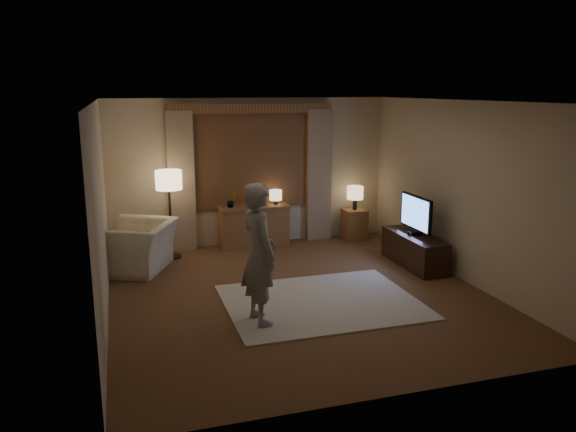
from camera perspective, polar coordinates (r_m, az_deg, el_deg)
name	(u,v)px	position (r m, az deg, el deg)	size (l,w,h in m)	color
room	(288,192)	(7.89, -0.02, 2.44)	(5.04, 5.54, 2.64)	brown
rug	(321,302)	(7.50, 3.40, -8.70)	(2.50, 2.00, 0.02)	beige
sideboard	(254,227)	(9.98, -3.46, -1.14)	(1.20, 0.40, 0.70)	brown
picture_frame	(254,202)	(9.88, -3.49, 1.39)	(0.16, 0.02, 0.20)	brown
plant	(231,201)	(9.79, -5.78, 1.54)	(0.17, 0.13, 0.30)	#999999
table_lamp_sideboard	(276,196)	(9.96, -1.26, 2.08)	(0.22, 0.22, 0.30)	black
floor_lamp	(169,185)	(9.31, -12.01, 3.12)	(0.43, 0.43, 1.47)	black
armchair	(138,247)	(8.97, -15.04, -3.02)	(1.16, 1.01, 0.75)	beige
side_table	(354,224)	(10.55, 6.75, -0.84)	(0.40, 0.40, 0.56)	brown
table_lamp_side	(355,193)	(10.42, 6.83, 2.30)	(0.30, 0.30, 0.44)	black
tv_stand	(414,250)	(9.14, 12.70, -3.42)	(0.45, 1.40, 0.50)	black
tv	(416,214)	(8.99, 12.87, 0.24)	(0.21, 0.87, 0.63)	black
person	(259,254)	(6.61, -2.96, -3.85)	(0.62, 0.40, 1.69)	#99968D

